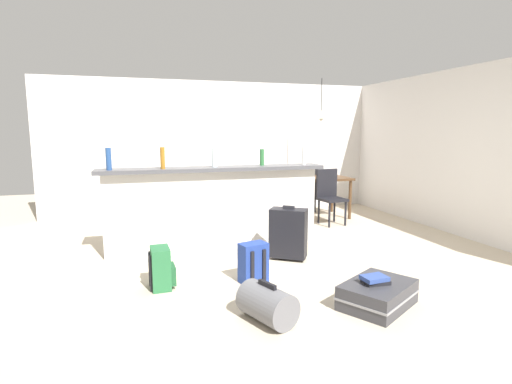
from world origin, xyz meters
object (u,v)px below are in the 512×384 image
Objects in this scene: bottle_green at (262,157)px; dining_chair_far_side at (306,186)px; bottle_clear at (214,158)px; pendant_lamp at (321,115)px; suitcase_flat_charcoal at (378,294)px; duffel_bag_grey at (267,304)px; bottle_blue at (109,159)px; suitcase_upright_black at (288,233)px; book_stack at (375,280)px; backpack_green at (161,269)px; bottle_amber at (163,158)px; dining_table at (317,182)px; dining_chair_near_partition at (330,194)px; bottle_white at (304,156)px; backpack_blue at (253,263)px.

bottle_green is 0.24× the size of dining_chair_far_side.
bottle_clear is 2.80m from pendant_lamp.
bottle_green is 0.25× the size of suitcase_flat_charcoal.
dining_chair_far_side reaches higher than duffel_bag_grey.
bottle_blue is 1.96m from bottle_green.
dining_chair_far_side reaches higher than suitcase_upright_black.
suitcase_upright_black is 2.70× the size of book_stack.
backpack_green is at bearing 151.36° from suitcase_flat_charcoal.
pendant_lamp is (3.54, 1.55, 0.62)m from bottle_blue.
pendant_lamp is 1.79× the size of backpack_green.
book_stack is (1.67, -2.11, -0.98)m from bottle_amber.
bottle_amber is at bearing -151.51° from dining_table.
bottle_clear is 0.67m from bottle_green.
pendant_lamp is (0.09, 0.60, 1.35)m from dining_chair_near_partition.
bottle_amber is at bearing -151.42° from pendant_lamp.
suitcase_flat_charcoal is at bearing -80.28° from bottle_green.
bottle_white is 0.27× the size of dining_chair_near_partition.
bottle_blue is 0.64× the size of backpack_blue.
bottle_blue reaches higher than dining_table.
bottle_amber reaches higher than suitcase_flat_charcoal.
bottle_amber is (0.63, -0.04, 0.00)m from bottle_blue.
bottle_amber is 2.94m from suitcase_flat_charcoal.
bottle_blue is at bearing -179.17° from bottle_white.
pendant_lamp is at bearing -82.97° from dining_chair_far_side.
suitcase_upright_black is at bearing 100.42° from suitcase_flat_charcoal.
bottle_blue reaches higher than dining_chair_far_side.
backpack_green is at bearing -66.03° from bottle_blue.
pendant_lamp reaches higher than bottle_white.
bottle_white reaches higher than backpack_green.
bottle_blue reaches higher than suitcase_flat_charcoal.
suitcase_upright_black is at bearing 62.54° from duffel_bag_grey.
bottle_white is (2.56, 0.04, -0.01)m from bottle_blue.
dining_chair_near_partition is 1.48m from pendant_lamp.
bottle_blue is 1.29m from bottle_clear.
dining_chair_far_side is (0.93, 1.97, -0.71)m from bottle_white.
bottle_amber reaches higher than book_stack.
dining_chair_far_side is 1.42m from pendant_lamp.
bottle_green is at bearing 40.30° from backpack_green.
pendant_lamp is at bearing 23.60° from bottle_blue.
backpack_green is at bearing 150.66° from book_stack.
bottle_green is 0.30× the size of pendant_lamp.
dining_chair_near_partition is 3.62m from backpack_green.
backpack_green is 0.63× the size of suitcase_upright_black.
bottle_amber is 1.93m from bottle_white.
backpack_blue is (-1.12, -1.28, -1.03)m from bottle_white.
dining_chair_far_side is at bearing 64.75° from bottle_white.
duffel_bag_grey is at bearing -121.43° from pendant_lamp.
backpack_blue reaches higher than suitcase_flat_charcoal.
bottle_amber reaches higher than bottle_green.
pendant_lamp is 3.03× the size of book_stack.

